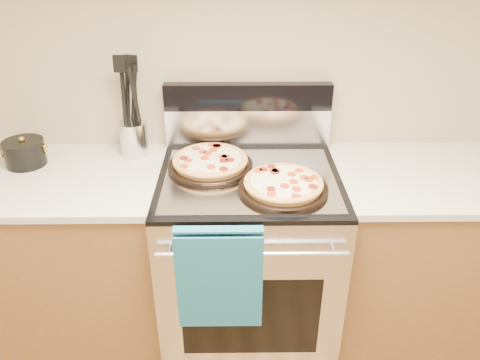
{
  "coord_description": "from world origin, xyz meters",
  "views": [
    {
      "loc": [
        -0.06,
        -0.07,
        1.85
      ],
      "look_at": [
        -0.04,
        1.55,
        0.96
      ],
      "focal_mm": 35.0,
      "sensor_mm": 36.0,
      "label": 1
    }
  ],
  "objects_px": {
    "saucepan": "(25,154)",
    "range_body": "(248,264)",
    "utensil_crock": "(134,138)",
    "pepperoni_pizza_front": "(283,185)",
    "pepperoni_pizza_back": "(210,162)"
  },
  "relations": [
    {
      "from": "pepperoni_pizza_back",
      "to": "pepperoni_pizza_front",
      "type": "xyz_separation_m",
      "value": [
        0.29,
        -0.2,
        -0.0
      ]
    },
    {
      "from": "range_body",
      "to": "pepperoni_pizza_back",
      "type": "relative_size",
      "value": 2.51
    },
    {
      "from": "range_body",
      "to": "utensil_crock",
      "type": "bearing_deg",
      "value": 155.36
    },
    {
      "from": "pepperoni_pizza_front",
      "to": "saucepan",
      "type": "xyz_separation_m",
      "value": [
        -1.11,
        0.27,
        0.01
      ]
    },
    {
      "from": "pepperoni_pizza_back",
      "to": "saucepan",
      "type": "relative_size",
      "value": 2.12
    },
    {
      "from": "pepperoni_pizza_back",
      "to": "pepperoni_pizza_front",
      "type": "distance_m",
      "value": 0.36
    },
    {
      "from": "range_body",
      "to": "pepperoni_pizza_front",
      "type": "bearing_deg",
      "value": -45.22
    },
    {
      "from": "utensil_crock",
      "to": "range_body",
      "type": "bearing_deg",
      "value": -24.64
    },
    {
      "from": "saucepan",
      "to": "pepperoni_pizza_front",
      "type": "bearing_deg",
      "value": -13.54
    },
    {
      "from": "pepperoni_pizza_front",
      "to": "utensil_crock",
      "type": "bearing_deg",
      "value": 150.4
    },
    {
      "from": "pepperoni_pizza_back",
      "to": "utensil_crock",
      "type": "xyz_separation_m",
      "value": [
        -0.35,
        0.17,
        0.04
      ]
    },
    {
      "from": "saucepan",
      "to": "range_body",
      "type": "bearing_deg",
      "value": -7.96
    },
    {
      "from": "utensil_crock",
      "to": "saucepan",
      "type": "bearing_deg",
      "value": -167.63
    },
    {
      "from": "range_body",
      "to": "pepperoni_pizza_back",
      "type": "xyz_separation_m",
      "value": [
        -0.17,
        0.07,
        0.5
      ]
    },
    {
      "from": "range_body",
      "to": "pepperoni_pizza_back",
      "type": "distance_m",
      "value": 0.53
    }
  ]
}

